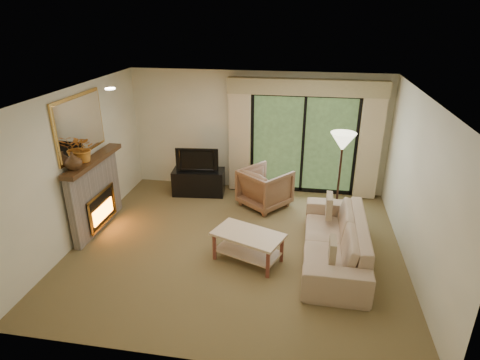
% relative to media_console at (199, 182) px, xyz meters
% --- Properties ---
extents(floor, '(5.50, 5.50, 0.00)m').
position_rel_media_console_xyz_m(floor, '(1.19, -1.95, -0.28)').
color(floor, brown).
rests_on(floor, ground).
extents(ceiling, '(5.50, 5.50, 0.00)m').
position_rel_media_console_xyz_m(ceiling, '(1.19, -1.95, 2.32)').
color(ceiling, white).
rests_on(ceiling, ground).
extents(wall_back, '(5.00, 0.00, 5.00)m').
position_rel_media_console_xyz_m(wall_back, '(1.19, 0.55, 1.02)').
color(wall_back, beige).
rests_on(wall_back, ground).
extents(wall_front, '(5.00, 0.00, 5.00)m').
position_rel_media_console_xyz_m(wall_front, '(1.19, -4.45, 1.02)').
color(wall_front, beige).
rests_on(wall_front, ground).
extents(wall_left, '(0.00, 5.00, 5.00)m').
position_rel_media_console_xyz_m(wall_left, '(-1.56, -1.95, 1.02)').
color(wall_left, beige).
rests_on(wall_left, ground).
extents(wall_right, '(0.00, 5.00, 5.00)m').
position_rel_media_console_xyz_m(wall_right, '(3.94, -1.95, 1.02)').
color(wall_right, beige).
rests_on(wall_right, ground).
extents(fireplace, '(0.24, 1.70, 1.37)m').
position_rel_media_console_xyz_m(fireplace, '(-1.44, -1.75, 0.41)').
color(fireplace, slate).
rests_on(fireplace, floor).
extents(mirror, '(0.07, 1.45, 1.02)m').
position_rel_media_console_xyz_m(mirror, '(-1.52, -1.75, 1.67)').
color(mirror, gold).
rests_on(mirror, wall_left).
extents(sliding_door, '(2.26, 0.10, 2.16)m').
position_rel_media_console_xyz_m(sliding_door, '(2.19, 0.50, 0.82)').
color(sliding_door, black).
rests_on(sliding_door, floor).
extents(curtain_left, '(0.45, 0.18, 2.35)m').
position_rel_media_console_xyz_m(curtain_left, '(0.84, 0.39, 0.92)').
color(curtain_left, '#C9B288').
rests_on(curtain_left, floor).
extents(curtain_right, '(0.45, 0.18, 2.35)m').
position_rel_media_console_xyz_m(curtain_right, '(3.54, 0.39, 0.92)').
color(curtain_right, '#C9B288').
rests_on(curtain_right, floor).
extents(cornice, '(3.20, 0.24, 0.32)m').
position_rel_media_console_xyz_m(cornice, '(2.19, 0.41, 2.04)').
color(cornice, tan).
rests_on(cornice, wall_back).
extents(media_console, '(1.15, 0.60, 0.55)m').
position_rel_media_console_xyz_m(media_console, '(0.00, 0.00, 0.00)').
color(media_console, black).
rests_on(media_console, floor).
extents(tv, '(0.91, 0.20, 0.52)m').
position_rel_media_console_xyz_m(tv, '(0.00, 0.00, 0.54)').
color(tv, black).
rests_on(tv, media_console).
extents(armchair, '(1.22, 1.22, 0.80)m').
position_rel_media_console_xyz_m(armchair, '(1.49, -0.34, 0.13)').
color(armchair, brown).
rests_on(armchair, floor).
extents(sofa, '(0.99, 2.46, 0.71)m').
position_rel_media_console_xyz_m(sofa, '(2.80, -2.06, 0.08)').
color(sofa, tan).
rests_on(sofa, floor).
extents(pillow_near, '(0.10, 0.35, 0.35)m').
position_rel_media_console_xyz_m(pillow_near, '(2.72, -2.76, 0.31)').
color(pillow_near, brown).
rests_on(pillow_near, sofa).
extents(pillow_far, '(0.11, 0.40, 0.40)m').
position_rel_media_console_xyz_m(pillow_far, '(2.72, -1.35, 0.32)').
color(pillow_far, brown).
rests_on(pillow_far, sofa).
extents(coffee_table, '(1.23, 0.95, 0.49)m').
position_rel_media_console_xyz_m(coffee_table, '(1.44, -2.35, -0.03)').
color(coffee_table, '#D6B38D').
rests_on(coffee_table, floor).
extents(floor_lamp, '(0.58, 0.58, 1.73)m').
position_rel_media_console_xyz_m(floor_lamp, '(2.90, -0.69, 0.59)').
color(floor_lamp, '#EEE8BB').
rests_on(floor_lamp, floor).
extents(vase, '(0.32, 0.32, 0.29)m').
position_rel_media_console_xyz_m(vase, '(-1.42, -2.28, 1.24)').
color(vase, '#402815').
rests_on(vase, fireplace).
extents(branches, '(0.49, 0.45, 0.47)m').
position_rel_media_console_xyz_m(branches, '(-1.42, -1.93, 1.33)').
color(branches, '#C77725').
rests_on(branches, fireplace).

